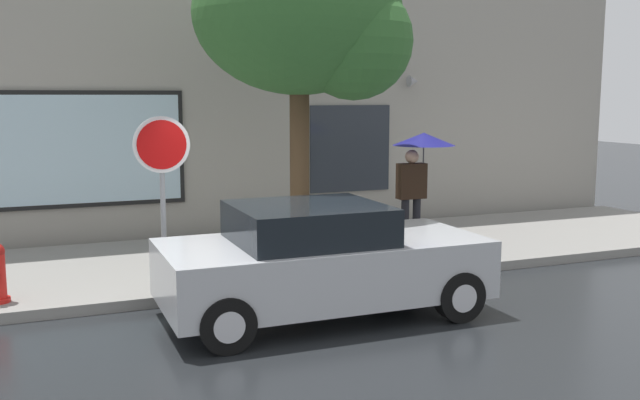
# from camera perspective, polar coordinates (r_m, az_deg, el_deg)

# --- Properties ---
(ground_plane) EXTENTS (60.00, 60.00, 0.00)m
(ground_plane) POSITION_cam_1_polar(r_m,az_deg,el_deg) (9.19, -3.23, -9.38)
(ground_plane) COLOR black
(sidewalk) EXTENTS (20.00, 4.00, 0.15)m
(sidewalk) POSITION_cam_1_polar(r_m,az_deg,el_deg) (11.95, -7.89, -4.90)
(sidewalk) COLOR gray
(sidewalk) RESTS_ON ground
(building_facade) EXTENTS (20.00, 0.67, 7.00)m
(building_facade) POSITION_cam_1_polar(r_m,az_deg,el_deg) (14.09, -10.76, 10.96)
(building_facade) COLOR #9E998E
(building_facade) RESTS_ON ground
(parked_car) EXTENTS (4.07, 1.95, 1.45)m
(parked_car) POSITION_cam_1_polar(r_m,az_deg,el_deg) (9.08, 0.03, -4.90)
(parked_car) COLOR #B7BABF
(parked_car) RESTS_ON ground
(pedestrian_with_umbrella) EXTENTS (1.09, 1.09, 2.01)m
(pedestrian_with_umbrella) POSITION_cam_1_polar(r_m,az_deg,el_deg) (12.53, 7.98, 3.57)
(pedestrian_with_umbrella) COLOR black
(pedestrian_with_umbrella) RESTS_ON sidewalk
(street_tree) EXTENTS (3.32, 2.83, 5.14)m
(street_tree) POSITION_cam_1_polar(r_m,az_deg,el_deg) (11.38, -0.79, 14.10)
(street_tree) COLOR #4C3823
(street_tree) RESTS_ON sidewalk
(stop_sign) EXTENTS (0.76, 0.10, 2.38)m
(stop_sign) POSITION_cam_1_polar(r_m,az_deg,el_deg) (9.82, -12.48, 2.48)
(stop_sign) COLOR gray
(stop_sign) RESTS_ON sidewalk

